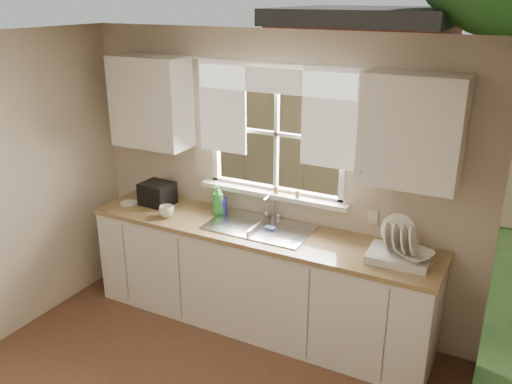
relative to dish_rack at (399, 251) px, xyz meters
The scene contains 19 objects.
room_walls 2.12m from the dish_rack, 123.92° to the right, with size 3.62×4.02×2.50m.
ceiling 2.55m from the dish_rack, 124.94° to the right, with size 3.60×4.00×0.02m, color silver.
window 1.32m from the dish_rack, 164.67° to the left, with size 1.38×0.16×1.06m.
curtains 1.53m from the dish_rack, 167.03° to the left, with size 1.50×0.03×0.81m.
base_cabinets 1.29m from the dish_rack, behind, with size 3.00×0.62×0.87m, color silver.
countertop 1.18m from the dish_rack, behind, with size 3.04×0.65×0.04m, color #977A4B.
upper_cabinet_left 2.48m from the dish_rack, behind, with size 0.70×0.33×0.80m, color silver.
upper_cabinet_right 0.88m from the dish_rack, 99.06° to the left, with size 0.70×0.33×0.80m, color silver.
wall_outlet 0.43m from the dish_rack, 133.81° to the left, with size 0.08×0.01×0.12m, color beige.
sill_jars 1.08m from the dish_rack, 165.84° to the left, with size 0.24×0.04×0.06m.
sink 1.18m from the dish_rack, behind, with size 0.88×0.52×0.40m.
dish_rack is the anchor object (origin of this frame).
bowl 0.14m from the dish_rack, 21.62° to the right, with size 0.24×0.24×0.06m, color beige.
soap_bottle_a 1.64m from the dish_rack, behind, with size 0.11×0.11×0.27m, color green.
soap_bottle_b 1.64m from the dish_rack, behind, with size 0.09×0.10×0.21m, color #3140B8.
soap_bottle_c 2.22m from the dish_rack, behind, with size 0.13×0.13×0.17m, color beige.
saucer 2.51m from the dish_rack, behind, with size 0.16×0.16×0.01m, color white.
cup 2.01m from the dish_rack, behind, with size 0.13×0.13×0.10m, color silver.
black_appliance 2.26m from the dish_rack, behind, with size 0.28×0.24×0.21m, color black.
Camera 1 is at (1.91, -1.97, 2.76)m, focal length 38.00 mm.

